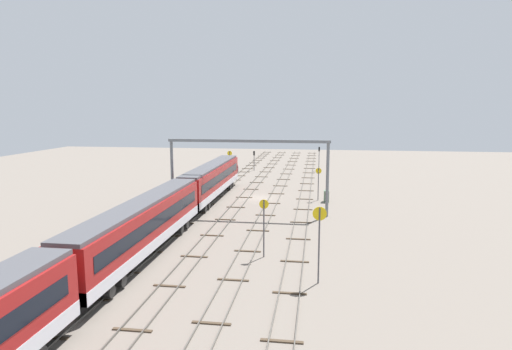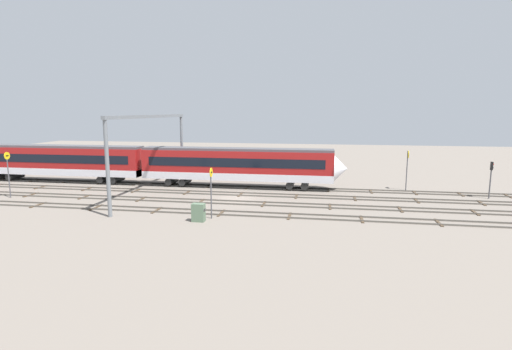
{
  "view_description": "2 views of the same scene",
  "coord_description": "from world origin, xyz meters",
  "views": [
    {
      "loc": [
        -60.98,
        -8.31,
        12.81
      ],
      "look_at": [
        3.94,
        1.0,
        2.73
      ],
      "focal_mm": 30.66,
      "sensor_mm": 36.0,
      "label": 1
    },
    {
      "loc": [
        9.49,
        -42.15,
        9.52
      ],
      "look_at": [
        1.77,
        2.41,
        2.3
      ],
      "focal_mm": 28.2,
      "sensor_mm": 36.0,
      "label": 2
    }
  ],
  "objects": [
    {
      "name": "ground_plane",
      "position": [
        0.0,
        0.0,
        0.0
      ],
      "size": [
        150.87,
        150.87,
        0.0
      ],
      "primitive_type": "plane",
      "color": "slate"
    },
    {
      "name": "track_near_foreground",
      "position": [
        0.0,
        -6.54,
        0.07
      ],
      "size": [
        134.87,
        2.4,
        0.16
      ],
      "color": "#59544C",
      "rests_on": "ground"
    },
    {
      "name": "track_second_near",
      "position": [
        -0.0,
        -2.18,
        0.07
      ],
      "size": [
        134.87,
        2.4,
        0.16
      ],
      "color": "#59544C",
      "rests_on": "ground"
    },
    {
      "name": "track_middle",
      "position": [
        0.0,
        2.18,
        0.07
      ],
      "size": [
        134.87,
        2.4,
        0.16
      ],
      "color": "#59544C",
      "rests_on": "ground"
    },
    {
      "name": "track_with_train",
      "position": [
        -0.0,
        6.54,
        0.07
      ],
      "size": [
        134.87,
        2.4,
        0.16
      ],
      "color": "#59544C",
      "rests_on": "ground"
    },
    {
      "name": "train",
      "position": [
        -25.63,
        6.54,
        2.66
      ],
      "size": [
        75.2,
        3.24,
        4.8
      ],
      "color": "maroon",
      "rests_on": "ground"
    },
    {
      "name": "overhead_gantry",
      "position": [
        -9.64,
        0.04,
        6.87
      ],
      "size": [
        0.4,
        19.58,
        9.1
      ],
      "color": "slate",
      "rests_on": "ground"
    },
    {
      "name": "speed_sign_near_foreground",
      "position": [
        -24.81,
        -3.81,
        3.21
      ],
      "size": [
        0.14,
        0.81,
        5.09
      ],
      "color": "#4C4C51",
      "rests_on": "ground"
    },
    {
      "name": "speed_sign_mid_trackside",
      "position": [
        19.28,
        8.22,
        3.16
      ],
      "size": [
        0.14,
        0.92,
        4.83
      ],
      "color": "#4C4C51",
      "rests_on": "ground"
    },
    {
      "name": "speed_sign_far_trackside",
      "position": [
        -0.39,
        -8.4,
        2.92
      ],
      "size": [
        0.14,
        0.82,
        4.58
      ],
      "color": "#4C4C51",
      "rests_on": "ground"
    },
    {
      "name": "signal_light_trackside_approach",
      "position": [
        27.36,
        4.75,
        2.69
      ],
      "size": [
        0.31,
        0.32,
        4.07
      ],
      "color": "#4C4C51",
      "rests_on": "ground"
    },
    {
      "name": "relay_cabinet",
      "position": [
        -1.24,
        -9.55,
        0.8
      ],
      "size": [
        1.12,
        0.71,
        1.59
      ],
      "color": "#597259",
      "rests_on": "ground"
    }
  ]
}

